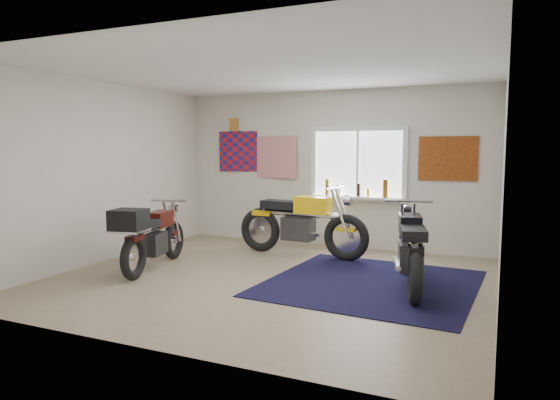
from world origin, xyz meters
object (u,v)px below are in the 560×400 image
at_px(black_chrome_bike, 410,251).
at_px(maroon_tourer, 150,236).
at_px(yellow_triumph, 301,225).
at_px(navy_rug, 371,283).

height_order(black_chrome_bike, maroon_tourer, black_chrome_bike).
bearing_deg(yellow_triumph, navy_rug, -35.05).
bearing_deg(yellow_triumph, maroon_tourer, -127.22).
bearing_deg(maroon_tourer, yellow_triumph, -53.72).
relative_size(yellow_triumph, maroon_tourer, 1.21).
bearing_deg(black_chrome_bike, maroon_tourer, 86.51).
height_order(navy_rug, yellow_triumph, yellow_triumph).
distance_m(yellow_triumph, maroon_tourer, 2.36).
height_order(navy_rug, black_chrome_bike, black_chrome_bike).
relative_size(yellow_triumph, black_chrome_bike, 1.13).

